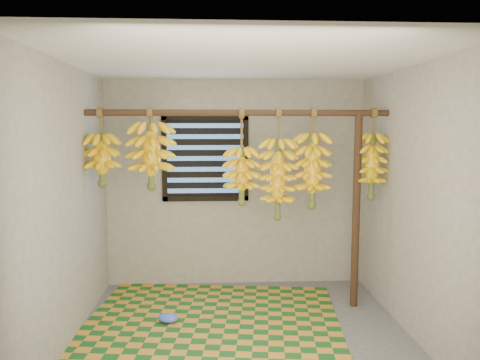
{
  "coord_description": "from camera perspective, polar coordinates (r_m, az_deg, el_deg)",
  "views": [
    {
      "loc": [
        -0.25,
        -3.94,
        1.86
      ],
      "look_at": [
        0.0,
        0.55,
        1.35
      ],
      "focal_mm": 35.0,
      "sensor_mm": 36.0,
      "label": 1
    }
  ],
  "objects": [
    {
      "name": "banana_bunch_e",
      "position": [
        4.77,
        8.83,
        1.16
      ],
      "size": [
        0.35,
        0.35,
        1.0
      ],
      "color": "brown",
      "rests_on": "hanging_pole"
    },
    {
      "name": "wall_right",
      "position": [
        4.36,
        20.59,
        -2.64
      ],
      "size": [
        0.01,
        3.0,
        2.4
      ],
      "primitive_type": "cube",
      "color": "gray",
      "rests_on": "floor"
    },
    {
      "name": "floor",
      "position": [
        4.37,
        0.43,
        -18.81
      ],
      "size": [
        3.0,
        3.0,
        0.01
      ],
      "primitive_type": "cube",
      "color": "#525252",
      "rests_on": "ground"
    },
    {
      "name": "wall_left",
      "position": [
        4.19,
        -20.61,
        -3.02
      ],
      "size": [
        0.01,
        3.0,
        2.4
      ],
      "primitive_type": "cube",
      "color": "gray",
      "rests_on": "floor"
    },
    {
      "name": "banana_bunch_d",
      "position": [
        4.71,
        4.63,
        0.13
      ],
      "size": [
        0.37,
        0.37,
        1.11
      ],
      "color": "brown",
      "rests_on": "hanging_pole"
    },
    {
      "name": "banana_bunch_b",
      "position": [
        4.69,
        -10.8,
        2.92
      ],
      "size": [
        0.43,
        0.43,
        0.79
      ],
      "color": "brown",
      "rests_on": "hanging_pole"
    },
    {
      "name": "window",
      "position": [
        5.43,
        -4.25,
        2.65
      ],
      "size": [
        1.0,
        0.04,
        1.0
      ],
      "color": "black",
      "rests_on": "wall_back"
    },
    {
      "name": "ceiling",
      "position": [
        3.99,
        0.46,
        14.33
      ],
      "size": [
        3.0,
        3.0,
        0.01
      ],
      "primitive_type": "cube",
      "color": "silver",
      "rests_on": "wall_back"
    },
    {
      "name": "banana_bunch_f",
      "position": [
        4.93,
        15.79,
        1.64
      ],
      "size": [
        0.29,
        0.29,
        0.92
      ],
      "color": "brown",
      "rests_on": "hanging_pole"
    },
    {
      "name": "woven_mat",
      "position": [
        4.74,
        -3.33,
        -16.59
      ],
      "size": [
        2.62,
        2.2,
        0.01
      ],
      "primitive_type": "cube",
      "rotation": [
        0.0,
        0.0,
        -0.12
      ],
      "color": "#18521D",
      "rests_on": "floor"
    },
    {
      "name": "banana_bunch_a",
      "position": [
        4.78,
        -16.5,
        2.4
      ],
      "size": [
        0.33,
        0.33,
        0.76
      ],
      "color": "brown",
      "rests_on": "hanging_pole"
    },
    {
      "name": "banana_bunch_c",
      "position": [
        4.67,
        0.2,
        0.52
      ],
      "size": [
        0.35,
        0.35,
        0.96
      ],
      "color": "brown",
      "rests_on": "hanging_pole"
    },
    {
      "name": "wall_back",
      "position": [
        5.49,
        -0.56,
        -0.44
      ],
      "size": [
        3.0,
        0.01,
        2.4
      ],
      "primitive_type": "cube",
      "color": "gray",
      "rests_on": "floor"
    },
    {
      "name": "plastic_bag",
      "position": [
        4.69,
        -8.77,
        -16.3
      ],
      "size": [
        0.23,
        0.2,
        0.08
      ],
      "primitive_type": "ellipsoid",
      "rotation": [
        0.0,
        0.0,
        -0.3
      ],
      "color": "#405DEF",
      "rests_on": "woven_mat"
    },
    {
      "name": "hanging_pole",
      "position": [
        4.65,
        -0.11,
        8.19
      ],
      "size": [
        3.0,
        0.06,
        0.06
      ],
      "primitive_type": "cylinder",
      "rotation": [
        0.0,
        1.57,
        0.0
      ],
      "color": "#3F2618",
      "rests_on": "wall_left"
    },
    {
      "name": "support_post",
      "position": [
        4.94,
        13.97,
        -3.75
      ],
      "size": [
        0.08,
        0.08,
        2.0
      ],
      "primitive_type": "cylinder",
      "color": "#3F2618",
      "rests_on": "floor"
    }
  ]
}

